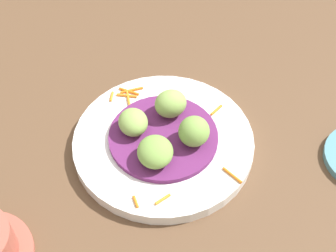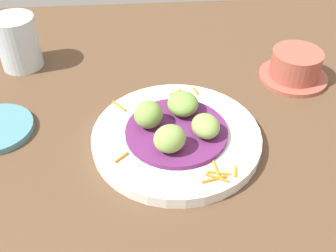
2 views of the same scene
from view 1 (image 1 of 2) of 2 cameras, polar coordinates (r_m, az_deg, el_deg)
The scene contains 8 objects.
table_surface at distance 77.73cm, azimuth 3.10°, elevation -0.93°, with size 110.00×110.00×2.00cm, color brown.
main_plate at distance 74.07cm, azimuth -0.53°, elevation -1.90°, with size 26.64×26.64×1.89cm, color white.
cabbage_bed at distance 73.03cm, azimuth -0.54°, elevation -1.24°, with size 16.05×16.05×0.80cm, color #60235B.
carrot_garnish at distance 75.34cm, azimuth -1.83°, elevation 0.60°, with size 22.45×18.06×0.40cm.
guac_scoop_left at distance 68.71cm, azimuth -1.47°, elevation -2.95°, with size 5.00×5.45×3.35cm, color #759E47.
guac_scoop_center at distance 70.49cm, azimuth 2.98°, elevation -0.61°, with size 4.43×4.60×4.26cm, color #759E47.
guac_scoop_right at distance 74.05cm, azimuth 0.30°, elevation 2.57°, with size 4.30×4.84×4.11cm, color #84A851.
guac_scoop_back at distance 72.34cm, azimuth -3.99°, elevation 0.44°, with size 4.84×4.25×3.26cm, color #84A851.
Camera 1 is at (49.07, -8.06, 60.74)cm, focal length 53.48 mm.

